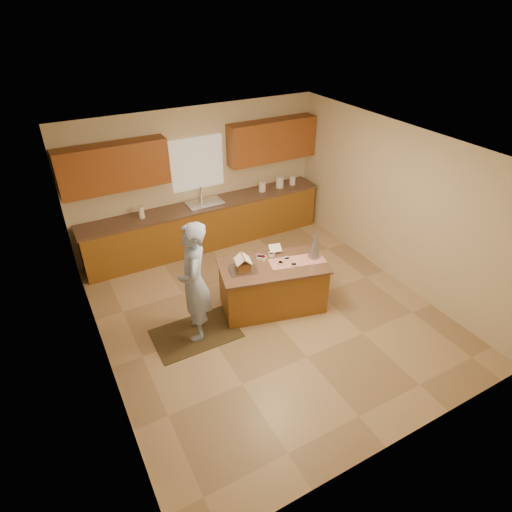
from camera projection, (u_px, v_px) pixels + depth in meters
name	position (u px, v px, depth m)	size (l,w,h in m)	color
floor	(267.00, 312.00, 6.96)	(5.50, 5.50, 0.00)	tan
ceiling	(270.00, 150.00, 5.51)	(5.50, 5.50, 0.00)	silver
wall_back	(198.00, 178.00, 8.28)	(5.50, 5.50, 0.00)	beige
wall_front	(409.00, 364.00, 4.19)	(5.50, 5.50, 0.00)	beige
wall_left	(92.00, 290.00, 5.22)	(5.50, 5.50, 0.00)	beige
wall_right	(396.00, 205.00, 7.25)	(5.50, 5.50, 0.00)	beige
stone_accent	(109.00, 335.00, 4.69)	(2.50, 2.50, 0.00)	gray
window_curtain	(197.00, 163.00, 8.10)	(1.05, 0.03, 1.00)	white
back_counter_base	(207.00, 226.00, 8.54)	(4.80, 0.60, 0.88)	brown
back_counter_top	(205.00, 205.00, 8.29)	(4.85, 0.63, 0.04)	brown
upper_cabinet_left	(114.00, 167.00, 7.22)	(1.85, 0.35, 0.80)	brown
upper_cabinet_right	(272.00, 141.00, 8.48)	(1.85, 0.35, 0.80)	brown
sink	(205.00, 205.00, 8.30)	(0.70, 0.45, 0.12)	silver
faucet	(201.00, 194.00, 8.34)	(0.03, 0.03, 0.28)	silver
island_base	(273.00, 287.00, 6.89)	(1.60, 0.80, 0.78)	brown
island_top	(273.00, 266.00, 6.67)	(1.67, 0.87, 0.04)	brown
table_runner	(297.00, 261.00, 6.74)	(0.89, 0.32, 0.01)	#A4120B
baking_tray	(243.00, 270.00, 6.51)	(0.41, 0.30, 0.02)	silver
cookbook	(275.00, 248.00, 6.92)	(0.20, 0.02, 0.16)	white
tinsel_tree	(315.00, 244.00, 6.71)	(0.20, 0.20, 0.49)	silver
rug	(196.00, 333.00, 6.52)	(1.27, 0.83, 0.01)	black
boy	(194.00, 283.00, 6.04)	(0.68, 0.45, 1.87)	#8BA0C6
canister_a	(262.00, 187.00, 8.74)	(0.15, 0.15, 0.20)	white
canister_b	(280.00, 182.00, 8.90)	(0.16, 0.16, 0.24)	white
canister_c	(292.00, 180.00, 9.05)	(0.13, 0.13, 0.18)	white
paper_towel	(141.00, 212.00, 7.73)	(0.10, 0.10, 0.22)	white
gingerbread_house	(243.00, 264.00, 6.46)	(0.30, 0.30, 0.25)	brown
candy_bowls	(276.00, 259.00, 6.74)	(0.46, 0.57, 0.05)	#E92941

